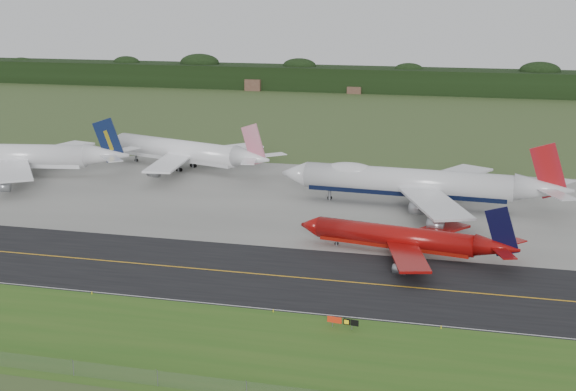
% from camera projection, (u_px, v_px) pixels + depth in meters
% --- Properties ---
extents(ground, '(600.00, 600.00, 0.00)m').
position_uv_depth(ground, '(292.00, 269.00, 147.13)').
color(ground, '#384922').
rests_on(ground, ground).
extents(grass_verge, '(400.00, 30.00, 0.01)m').
position_uv_depth(grass_verge, '(233.00, 349.00, 114.25)').
color(grass_verge, '#2D5C1B').
rests_on(grass_verge, ground).
extents(taxiway, '(400.00, 32.00, 0.02)m').
position_uv_depth(taxiway, '(287.00, 276.00, 143.37)').
color(taxiway, black).
rests_on(taxiway, ground).
extents(apron, '(400.00, 78.00, 0.01)m').
position_uv_depth(apron, '(343.00, 201.00, 195.04)').
color(apron, gray).
rests_on(apron, ground).
extents(taxiway_centreline, '(400.00, 0.40, 0.00)m').
position_uv_depth(taxiway_centreline, '(287.00, 276.00, 143.37)').
color(taxiway_centreline, '#EBA316').
rests_on(taxiway_centreline, taxiway).
extents(taxiway_edge_line, '(400.00, 0.25, 0.00)m').
position_uv_depth(taxiway_edge_line, '(263.00, 309.00, 128.80)').
color(taxiway_edge_line, silver).
rests_on(taxiway_edge_line, taxiway).
extents(perimeter_fence, '(320.00, 0.10, 320.00)m').
position_uv_depth(perimeter_fence, '(201.00, 384.00, 101.77)').
color(perimeter_fence, slate).
rests_on(perimeter_fence, ground).
extents(horizon_treeline, '(700.00, 25.00, 12.00)m').
position_uv_depth(horizon_treeline, '(423.00, 82.00, 402.96)').
color(horizon_treeline, black).
rests_on(horizon_treeline, ground).
extents(jet_ba_747, '(68.47, 56.62, 17.21)m').
position_uv_depth(jet_ba_747, '(417.00, 183.00, 188.47)').
color(jet_ba_747, silver).
rests_on(jet_ba_747, ground).
extents(jet_red_737, '(43.53, 35.05, 11.79)m').
position_uv_depth(jet_red_737, '(406.00, 239.00, 154.50)').
color(jet_red_737, maroon).
rests_on(jet_red_737, ground).
extents(jet_navy_gold, '(64.03, 55.11, 16.56)m').
position_uv_depth(jet_navy_gold, '(17.00, 156.00, 220.93)').
color(jet_navy_gold, white).
rests_on(jet_navy_gold, ground).
extents(jet_star_tail, '(57.19, 46.56, 15.45)m').
position_uv_depth(jet_star_tail, '(185.00, 152.00, 229.09)').
color(jet_star_tail, white).
rests_on(jet_star_tail, ground).
extents(taxiway_sign, '(4.92, 0.88, 1.65)m').
position_uv_depth(taxiway_sign, '(343.00, 321.00, 121.00)').
color(taxiway_sign, slate).
rests_on(taxiway_sign, ground).
extents(edge_marker_left, '(0.16, 0.16, 0.50)m').
position_uv_depth(edge_marker_left, '(92.00, 293.00, 134.91)').
color(edge_marker_left, yellow).
rests_on(edge_marker_left, ground).
extents(edge_marker_center, '(0.16, 0.16, 0.50)m').
position_uv_depth(edge_marker_center, '(273.00, 311.00, 127.34)').
color(edge_marker_center, yellow).
rests_on(edge_marker_center, ground).
extents(edge_marker_right, '(0.16, 0.16, 0.50)m').
position_uv_depth(edge_marker_right, '(441.00, 327.00, 121.06)').
color(edge_marker_right, yellow).
rests_on(edge_marker_right, ground).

